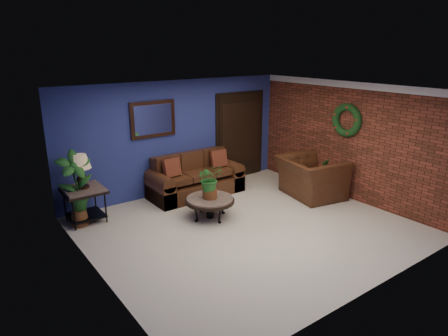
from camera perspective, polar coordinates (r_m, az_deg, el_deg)
floor at (r=7.42m, az=3.46°, el=-8.49°), size 5.50×5.50×0.00m
wall_back at (r=8.98m, az=-6.63°, el=4.41°), size 5.50×0.04×2.50m
wall_left at (r=5.70m, az=-18.17°, el=-3.79°), size 0.04×5.00×2.50m
wall_right_brick at (r=8.94m, az=17.36°, el=3.69°), size 0.04×5.00×2.50m
ceiling at (r=6.74m, az=3.85°, el=11.08°), size 5.50×5.00×0.02m
crown_molding at (r=8.74m, az=17.93°, el=11.21°), size 0.03×5.00×0.14m
wall_mirror at (r=8.58m, az=-10.11°, el=6.87°), size 1.02×0.06×0.77m
closet_door at (r=9.95m, az=2.28°, el=4.58°), size 1.44×0.06×2.18m
wreath at (r=8.84m, az=17.12°, el=6.55°), size 0.16×0.72×0.72m
sofa at (r=8.95m, az=-4.28°, el=-1.83°), size 2.08×0.90×0.94m
coffee_table at (r=7.69m, az=-2.03°, el=-4.69°), size 0.95×0.95×0.41m
end_table at (r=7.92m, az=-19.38°, el=-3.74°), size 0.73×0.73×0.67m
table_lamp at (r=7.75m, az=-19.78°, el=0.10°), size 0.37×0.37×0.62m
side_chair at (r=9.07m, az=-2.98°, el=-0.49°), size 0.37×0.37×0.83m
armchair at (r=8.97m, az=12.30°, el=-1.31°), size 1.40×1.53×0.86m
coffee_plant at (r=7.55m, az=-2.06°, el=-1.72°), size 0.55×0.50×0.67m
floor_plant at (r=9.06m, az=13.59°, el=-1.12°), size 0.47×0.42×0.85m
tall_plant at (r=7.71m, az=-20.39°, el=-2.45°), size 0.66×0.49×1.42m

